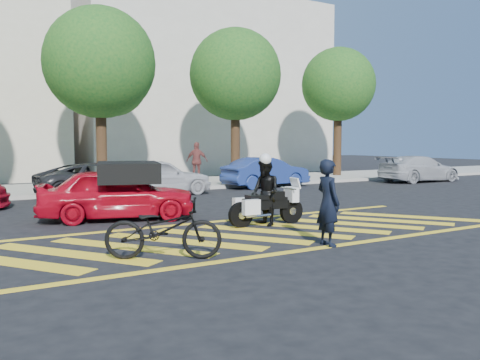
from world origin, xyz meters
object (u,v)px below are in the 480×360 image
red_convertible (118,194)px  parked_far_right (419,169)px  parked_mid_left (99,180)px  parked_right (266,172)px  officer_bike (328,203)px  parked_mid_right (157,177)px  officer_moto (265,192)px  bicycle (163,229)px  police_motorcycle (266,205)px

red_convertible → parked_far_right: bearing=-59.5°
parked_mid_left → parked_right: size_ratio=1.12×
parked_right → parked_far_right: bearing=-103.4°
red_convertible → parked_far_right: size_ratio=0.89×
officer_bike → parked_far_right: bearing=-49.6°
officer_bike → parked_far_right: (14.08, 9.60, -0.19)m
red_convertible → parked_mid_right: size_ratio=0.97×
officer_moto → parked_right: bearing=148.4°
bicycle → parked_far_right: bearing=-34.0°
officer_bike → red_convertible: 5.86m
police_motorcycle → parked_mid_right: 7.71m
parked_mid_right → parked_far_right: parked_mid_right is taller
officer_moto → parked_mid_right: officer_moto is taller
bicycle → parked_right: bearing=-12.6°
officer_bike → parked_mid_right: officer_bike is taller
officer_bike → parked_mid_right: 10.31m
officer_moto → red_convertible: bearing=-132.2°
parked_right → officer_moto: bearing=142.5°
parked_mid_right → police_motorcycle: bearing=174.7°
parked_mid_right → parked_far_right: bearing=-96.4°
bicycle → officer_moto: bearing=-31.3°
red_convertible → officer_bike: bearing=-138.7°
parked_mid_left → bicycle: bearing=168.6°
officer_moto → red_convertible: (-2.77, 2.71, -0.13)m
red_convertible → bicycle: bearing=-172.1°
police_motorcycle → parked_mid_right: size_ratio=0.50×
red_convertible → parked_mid_left: red_convertible is taller
red_convertible → parked_far_right: (16.59, 4.30, -0.03)m
parked_mid_left → parked_far_right: size_ratio=1.00×
officer_bike → bicycle: bearing=85.8°
bicycle → parked_mid_right: 10.40m
parked_mid_right → parked_far_right: 13.57m
bicycle → parked_mid_left: bearing=19.0°
parked_mid_left → parked_right: parked_right is taller
parked_right → parked_far_right: (8.20, -1.40, -0.01)m
bicycle → police_motorcycle: bicycle is taller
parked_mid_left → officer_bike: bearing=-174.5°
bicycle → officer_moto: 3.99m
red_convertible → police_motorcycle: bearing=-118.3°
parked_far_right → parked_mid_left: bearing=86.5°
officer_moto → parked_right: officer_moto is taller
bicycle → police_motorcycle: 3.99m
police_motorcycle → parked_far_right: parked_far_right is taller
officer_bike → parked_mid_left: bearing=13.6°
parked_far_right → red_convertible: bearing=106.2°
bicycle → parked_right: size_ratio=0.50×
bicycle → police_motorcycle: (3.45, 2.01, -0.04)m
police_motorcycle → parked_mid_left: parked_mid_left is taller
red_convertible → parked_far_right: red_convertible is taller
officer_moto → officer_bike: bearing=-3.6°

